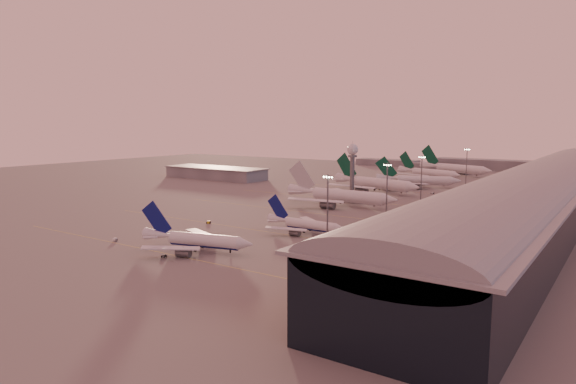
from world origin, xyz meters
The scene contains 27 objects.
ground centered at (0.00, 0.00, 0.00)m, with size 700.00×700.00×0.00m, color #5D5A5A.
taxiway_markings centered at (30.00, 56.00, 0.01)m, with size 180.00×185.25×0.02m.
terminal centered at (107.88, 110.09, 10.52)m, with size 57.00×362.00×23.04m.
hangar centered at (-120.00, 140.00, 4.32)m, with size 82.00×27.00×8.50m.
radar_tower centered at (5.00, 120.00, 20.95)m, with size 6.40×6.40×31.10m.
mast_a centered at (58.00, 0.00, 13.74)m, with size 3.60×0.56×25.00m.
mast_b centered at (55.00, 55.00, 13.74)m, with size 3.60×0.56×25.00m.
mast_c centered at (50.00, 110.00, 13.74)m, with size 3.60×0.56×25.00m.
mast_d centered at (48.00, 200.00, 13.74)m, with size 3.60×0.56×25.00m.
distant_horizon centered at (2.62, 325.14, 3.89)m, with size 165.00×37.50×9.00m.
narrowbody_near centered at (24.63, -27.27, 3.23)m, with size 40.03×31.55×15.93m.
narrowbody_mid centered at (38.80, 16.63, 2.79)m, with size 35.29×28.18×13.79m.
widebody_white centered at (18.83, 81.29, 3.79)m, with size 62.08×49.77×21.85m.
greentail_a centered at (12.04, 137.50, 4.04)m, with size 61.81×49.34×22.85m.
greentail_b centered at (24.56, 175.13, 3.50)m, with size 52.39×41.61×19.79m.
greentail_c centered at (13.44, 226.83, 3.50)m, with size 52.89×42.08×19.81m.
greentail_d centered at (22.23, 263.16, 4.13)m, with size 62.41×49.64×23.40m.
gsv_truck_a centered at (-9.17, -33.18, 1.20)m, with size 6.14×3.23×2.36m.
gsv_tug_near centered at (21.60, -38.66, 0.46)m, with size 2.49×3.45×0.89m.
gsv_catering_a centered at (52.25, -3.50, 1.78)m, with size 4.74×3.26×3.57m.
gsv_tug_mid centered at (-4.27, 8.97, 0.54)m, with size 3.78×4.30×1.05m.
gsv_truck_b centered at (60.88, 40.39, 1.11)m, with size 5.69×4.00×2.17m.
gsv_truck_c centered at (-0.39, 50.96, 1.28)m, with size 5.52×6.28×2.50m.
gsv_catering_b centered at (62.43, 61.67, 1.87)m, with size 4.64×2.36×3.73m.
gsv_tug_far centered at (12.53, 107.47, 0.46)m, with size 3.05×3.66×0.90m.
gsv_truck_d centered at (-19.11, 133.14, 1.05)m, with size 2.29×5.23×2.05m.
gsv_tug_hangar centered at (43.24, 148.54, 0.55)m, with size 3.95×2.61×1.07m.
Camera 1 is at (141.92, -145.38, 42.02)m, focal length 32.00 mm.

